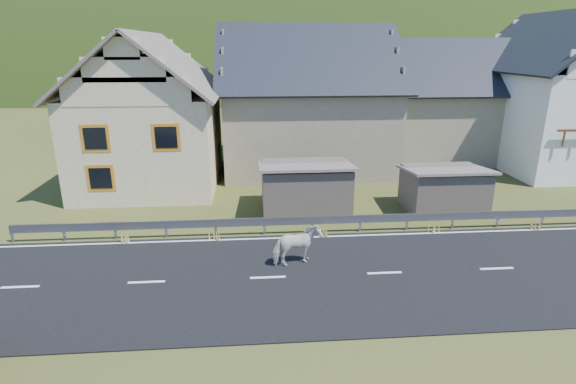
{
  "coord_description": "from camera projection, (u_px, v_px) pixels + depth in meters",
  "views": [
    {
      "loc": [
        -4.38,
        -13.44,
        7.46
      ],
      "look_at": [
        -3.07,
        3.22,
        1.99
      ],
      "focal_mm": 28.0,
      "sensor_mm": 36.0,
      "label": 1
    }
  ],
  "objects": [
    {
      "name": "ground",
      "position": [
        384.0,
        274.0,
        15.38
      ],
      "size": [
        160.0,
        160.0,
        0.0
      ],
      "primitive_type": "plane",
      "color": "#2F3D13",
      "rests_on": "ground"
    },
    {
      "name": "road",
      "position": [
        384.0,
        273.0,
        15.37
      ],
      "size": [
        60.0,
        7.0,
        0.04
      ],
      "primitive_type": "cube",
      "color": "black",
      "rests_on": "ground"
    },
    {
      "name": "lane_markings",
      "position": [
        385.0,
        273.0,
        15.37
      ],
      "size": [
        60.0,
        6.6,
        0.01
      ],
      "primitive_type": "cube",
      "color": "silver",
      "rests_on": "road"
    },
    {
      "name": "guardrail",
      "position": [
        360.0,
        219.0,
        18.69
      ],
      "size": [
        28.1,
        0.09,
        0.75
      ],
      "color": "#93969B",
      "rests_on": "ground"
    },
    {
      "name": "shed_left",
      "position": [
        305.0,
        188.0,
        21.05
      ],
      "size": [
        4.3,
        3.3,
        2.4
      ],
      "primitive_type": "cube",
      "color": "#63554C",
      "rests_on": "ground"
    },
    {
      "name": "shed_right",
      "position": [
        444.0,
        190.0,
        21.09
      ],
      "size": [
        3.8,
        2.9,
        2.2
      ],
      "primitive_type": "cube",
      "color": "#63554C",
      "rests_on": "ground"
    },
    {
      "name": "house_cream",
      "position": [
        150.0,
        105.0,
        24.64
      ],
      "size": [
        7.8,
        9.8,
        8.3
      ],
      "color": "#FAECBA",
      "rests_on": "ground"
    },
    {
      "name": "house_stone_a",
      "position": [
        306.0,
        93.0,
        28.07
      ],
      "size": [
        10.8,
        9.8,
        8.9
      ],
      "color": "gray",
      "rests_on": "ground"
    },
    {
      "name": "house_stone_b",
      "position": [
        447.0,
        95.0,
        30.84
      ],
      "size": [
        9.8,
        8.8,
        8.1
      ],
      "color": "gray",
      "rests_on": "ground"
    },
    {
      "name": "house_white",
      "position": [
        561.0,
        85.0,
        28.19
      ],
      "size": [
        8.8,
        10.8,
        9.7
      ],
      "color": "white",
      "rests_on": "ground"
    },
    {
      "name": "mountain",
      "position": [
        274.0,
        112.0,
        192.51
      ],
      "size": [
        440.0,
        280.0,
        260.0
      ],
      "primitive_type": "ellipsoid",
      "color": "#22390D",
      "rests_on": "ground"
    },
    {
      "name": "conifer_patch",
      "position": [
        51.0,
        51.0,
        113.61
      ],
      "size": [
        76.0,
        50.0,
        28.0
      ],
      "primitive_type": "ellipsoid",
      "color": "black",
      "rests_on": "ground"
    },
    {
      "name": "horse",
      "position": [
        297.0,
        246.0,
        15.77
      ],
      "size": [
        1.3,
        1.87,
        1.44
      ],
      "primitive_type": "imported",
      "rotation": [
        0.0,
        0.0,
        1.91
      ],
      "color": "silver",
      "rests_on": "road"
    }
  ]
}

